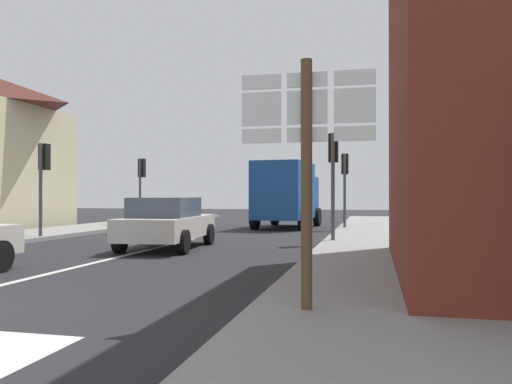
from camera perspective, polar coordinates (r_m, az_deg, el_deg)
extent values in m
plane|color=#232326|center=(16.10, -9.52, -5.84)|extent=(80.00, 80.00, 0.00)
cube|color=gray|center=(12.87, 13.15, -6.89)|extent=(3.11, 44.00, 0.14)
cube|color=silver|center=(12.52, -16.64, -7.36)|extent=(0.16, 12.00, 0.01)
cube|color=beige|center=(29.97, -24.82, -2.61)|extent=(4.45, 1.20, 0.70)
cube|color=beige|center=(14.90, -9.85, -3.88)|extent=(2.06, 4.32, 0.60)
cube|color=#47515B|center=(14.64, -10.16, -1.69)|extent=(1.70, 2.21, 0.55)
cylinder|color=black|center=(16.48, -11.23, -4.59)|extent=(0.27, 0.65, 0.64)
cylinder|color=black|center=(15.96, -5.30, -4.73)|extent=(0.27, 0.65, 0.64)
cylinder|color=black|center=(13.98, -15.05, -5.34)|extent=(0.27, 0.65, 0.64)
cylinder|color=black|center=(13.37, -8.14, -5.57)|extent=(0.27, 0.65, 0.64)
cube|color=#19478C|center=(23.45, 3.14, 0.15)|extent=(2.48, 3.86, 2.60)
cube|color=#19478C|center=(25.88, 4.52, -0.56)|extent=(2.18, 1.46, 2.00)
cube|color=#47515B|center=(25.93, 4.54, 1.20)|extent=(1.76, 0.24, 0.70)
cylinder|color=black|center=(26.12, 2.14, -2.76)|extent=(0.35, 0.92, 0.90)
cylinder|color=black|center=(25.62, 6.89, -2.80)|extent=(0.35, 0.92, 0.90)
cylinder|color=black|center=(22.86, -0.13, -3.09)|extent=(0.35, 0.92, 0.90)
cylinder|color=black|center=(22.29, 5.28, -3.16)|extent=(0.35, 0.92, 0.90)
cylinder|color=brown|center=(6.24, 5.69, 0.26)|extent=(0.14, 0.14, 3.20)
cube|color=white|center=(6.55, 0.59, 12.23)|extent=(0.50, 0.03, 0.18)
cube|color=black|center=(6.57, 0.62, 12.20)|extent=(0.43, 0.01, 0.13)
cube|color=white|center=(6.48, 0.59, 9.30)|extent=(0.50, 0.03, 0.42)
cube|color=black|center=(6.50, 0.62, 9.27)|extent=(0.43, 0.01, 0.32)
cube|color=white|center=(6.44, 0.59, 6.31)|extent=(0.50, 0.03, 0.18)
cube|color=black|center=(6.45, 0.62, 6.29)|extent=(0.43, 0.01, 0.13)
cube|color=white|center=(6.45, 5.74, 12.43)|extent=(0.50, 0.03, 0.18)
cube|color=black|center=(6.47, 5.76, 12.39)|extent=(0.43, 0.01, 0.13)
cube|color=white|center=(6.38, 5.74, 9.45)|extent=(0.50, 0.03, 0.42)
cube|color=black|center=(6.40, 5.77, 9.42)|extent=(0.43, 0.01, 0.32)
cube|color=white|center=(6.34, 5.75, 6.42)|extent=(0.50, 0.03, 0.18)
cube|color=black|center=(6.35, 5.77, 6.40)|extent=(0.43, 0.01, 0.13)
cube|color=white|center=(6.41, 11.02, 12.53)|extent=(0.50, 0.03, 0.18)
cube|color=black|center=(6.42, 11.03, 12.49)|extent=(0.43, 0.01, 0.13)
cube|color=white|center=(6.34, 11.02, 9.53)|extent=(0.50, 0.03, 0.42)
cube|color=black|center=(6.36, 11.03, 9.50)|extent=(0.43, 0.01, 0.32)
cube|color=white|center=(6.29, 11.03, 6.48)|extent=(0.50, 0.03, 0.18)
cube|color=black|center=(6.31, 11.03, 6.46)|extent=(0.43, 0.01, 0.13)
cylinder|color=#47474C|center=(15.97, 8.63, 0.36)|extent=(0.12, 0.12, 3.47)
cube|color=black|center=(16.24, 8.68, 4.90)|extent=(0.30, 0.28, 0.90)
sphere|color=#360303|center=(16.41, 8.71, 5.79)|extent=(0.18, 0.18, 0.18)
sphere|color=orange|center=(16.38, 8.71, 4.82)|extent=(0.18, 0.18, 0.18)
sphere|color=black|center=(16.36, 8.72, 3.84)|extent=(0.18, 0.18, 0.18)
cylinder|color=#47474C|center=(22.48, 9.92, 0.00)|extent=(0.12, 0.12, 3.36)
cube|color=black|center=(22.72, 9.95, 3.10)|extent=(0.30, 0.28, 0.90)
sphere|color=#360303|center=(22.88, 9.97, 3.76)|extent=(0.18, 0.18, 0.18)
sphere|color=orange|center=(22.86, 9.97, 3.06)|extent=(0.18, 0.18, 0.18)
sphere|color=black|center=(22.85, 9.97, 2.35)|extent=(0.18, 0.18, 0.18)
cylinder|color=#47474C|center=(18.79, -23.03, 0.02)|extent=(0.12, 0.12, 3.31)
cube|color=black|center=(19.00, -22.66, 3.66)|extent=(0.30, 0.28, 0.90)
sphere|color=#360303|center=(19.13, -22.41, 4.44)|extent=(0.18, 0.18, 0.18)
sphere|color=orange|center=(19.11, -22.41, 3.60)|extent=(0.18, 0.18, 0.18)
sphere|color=black|center=(19.09, -22.42, 2.76)|extent=(0.18, 0.18, 0.18)
cylinder|color=#47474C|center=(25.28, -12.89, -0.08)|extent=(0.12, 0.12, 3.32)
cube|color=black|center=(25.49, -12.69, 2.64)|extent=(0.30, 0.28, 0.90)
sphere|color=#360303|center=(25.63, -12.55, 3.23)|extent=(0.18, 0.18, 0.18)
sphere|color=orange|center=(25.62, -12.55, 2.61)|extent=(0.18, 0.18, 0.18)
sphere|color=black|center=(25.60, -12.55, 1.98)|extent=(0.18, 0.18, 0.18)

